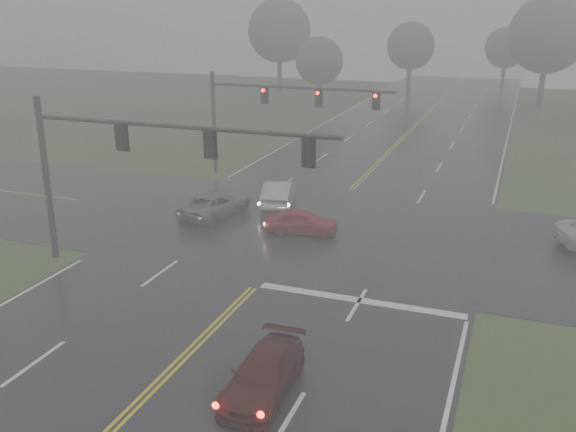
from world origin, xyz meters
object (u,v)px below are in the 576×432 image
at_px(sedan_silver, 279,206).
at_px(signal_gantry_near, 125,154).
at_px(sedan_red, 301,233).
at_px(car_grey, 216,216).
at_px(signal_gantry_far, 266,105).
at_px(sedan_maroon, 264,392).

distance_m(sedan_silver, signal_gantry_near, 12.68).
bearing_deg(sedan_red, car_grey, 68.24).
distance_m(signal_gantry_near, signal_gantry_far, 16.99).
bearing_deg(car_grey, signal_gantry_near, 100.87).
height_order(sedan_red, signal_gantry_far, signal_gantry_far).
distance_m(car_grey, signal_gantry_far, 10.11).
distance_m(sedan_maroon, car_grey, 17.68).
bearing_deg(sedan_red, sedan_maroon, -175.69).
bearing_deg(car_grey, signal_gantry_far, -76.04).
bearing_deg(sedan_silver, signal_gantry_near, 63.21).
bearing_deg(signal_gantry_near, sedan_silver, 76.53).
bearing_deg(signal_gantry_far, sedan_red, -59.10).
distance_m(sedan_red, signal_gantry_far, 12.57).
xyz_separation_m(sedan_maroon, sedan_silver, (-6.48, 18.15, 0.00)).
bearing_deg(sedan_red, signal_gantry_near, 131.80).
height_order(sedan_maroon, signal_gantry_near, signal_gantry_near).
xyz_separation_m(sedan_red, signal_gantry_far, (-5.93, 9.91, 4.96)).
distance_m(sedan_red, car_grey, 5.60).
relative_size(sedan_maroon, signal_gantry_far, 0.34).
bearing_deg(sedan_maroon, car_grey, 119.13).
height_order(signal_gantry_near, signal_gantry_far, signal_gantry_near).
relative_size(sedan_maroon, sedan_red, 1.13).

